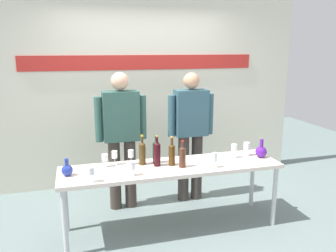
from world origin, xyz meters
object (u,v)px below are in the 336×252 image
Objects in this scene: display_table at (172,171)px; wine_glass_right_2 at (214,157)px; wine_bottle_0 at (157,153)px; wine_glass_left_1 at (91,171)px; presenter_right at (191,129)px; wine_glass_left_2 at (132,166)px; presenter_left at (121,132)px; wine_glass_left_4 at (131,154)px; wine_glass_right_1 at (234,148)px; wine_bottle_2 at (172,153)px; wine_glass_right_0 at (247,146)px; decanter_blue_left at (67,170)px; wine_glass_left_0 at (115,155)px; wine_bottle_4 at (182,156)px; decanter_blue_right at (261,151)px; wine_bottle_1 at (142,152)px; wine_bottle_3 at (156,151)px; wine_glass_left_3 at (105,158)px.

wine_glass_right_2 is at bearing -22.96° from display_table.
wine_bottle_0 is 2.24× the size of wine_glass_left_1.
presenter_right reaches higher than wine_glass_left_2.
wine_glass_left_4 is (0.03, -0.49, -0.12)m from presenter_left.
wine_glass_right_2 is (1.26, 0.06, 0.00)m from wine_glass_left_1.
wine_glass_left_2 is at bearing 8.64° from wine_glass_left_1.
presenter_left reaches higher than wine_glass_right_1.
wine_bottle_2 is 2.00× the size of wine_glass_right_0.
wine_glass_right_0 is (0.49, -0.55, -0.11)m from presenter_right.
wine_glass_right_1 is (0.91, 0.03, -0.02)m from wine_bottle_0.
decanter_blue_left is 1.10× the size of wine_glass_left_4.
display_table is 7.40× the size of wine_bottle_2.
decanter_blue_left is 0.10× the size of presenter_left.
display_table is 7.04× the size of wine_bottle_0.
wine_glass_left_0 is at bearing 161.45° from display_table.
wine_bottle_4 is at bearing -35.70° from display_table.
wine_bottle_0 reaches higher than wine_glass_left_2.
decanter_blue_left reaches higher than wine_glass_left_4.
presenter_right reaches higher than decanter_blue_right.
wine_glass_left_4 is (0.66, 0.16, 0.05)m from decanter_blue_left.
wine_bottle_2 is 0.45m from wine_glass_right_2.
presenter_left reaches higher than wine_glass_right_2.
wine_bottle_1 reaches higher than wine_glass_left_1.
wine_bottle_2 is at bearing -19.98° from wine_bottle_1.
display_table is 0.84m from presenter_right.
wine_bottle_3 is 1.88× the size of wine_glass_right_2.
presenter_right is at bearing 23.91° from wine_glass_left_3.
wine_glass_right_0 is at bearing -48.18° from presenter_right.
presenter_left is 0.61m from wine_bottle_3.
wine_bottle_3 is at bearing 135.27° from display_table.
presenter_right is (1.51, 0.65, 0.16)m from decanter_blue_left.
wine_glass_left_1 is at bearing -152.73° from wine_bottle_3.
presenter_right reaches higher than wine_bottle_2.
wine_glass_right_0 is (1.37, -0.55, -0.12)m from presenter_left.
presenter_right is 1.12m from wine_glass_left_0.
wine_bottle_4 is (1.16, -0.07, 0.06)m from decanter_blue_left.
wine_glass_left_3 is 0.88× the size of wine_glass_left_4.
wine_bottle_0 is at bearing -25.59° from wine_glass_left_4.
wine_glass_left_4 is at bearing -150.12° from presenter_right.
wine_bottle_3 is at bearing 173.73° from decanter_blue_right.
wine_glass_left_2 is at bearing -145.27° from wine_bottle_0.
wine_bottle_0 is 0.60m from wine_glass_right_2.
decanter_blue_right is 1.34× the size of wine_glass_right_0.
display_table is 1.40× the size of presenter_left.
wine_glass_right_0 is at bearing 10.37° from wine_glass_right_1.
presenter_left is 5.03× the size of wine_bottle_0.
presenter_right is 11.09× the size of wine_glass_left_1.
wine_bottle_4 is 0.56m from wine_glass_left_2.
wine_glass_left_2 is (-0.31, -0.21, -0.04)m from wine_bottle_0.
wine_glass_left_3 is (-1.13, -0.50, -0.12)m from presenter_right.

